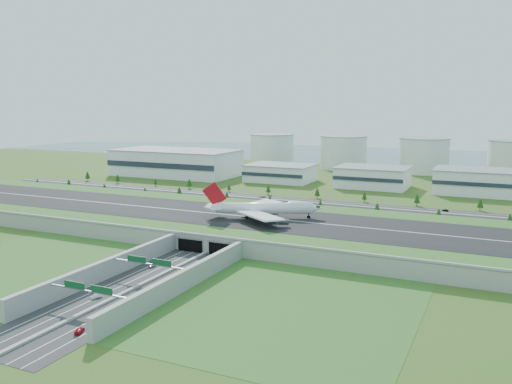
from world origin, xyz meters
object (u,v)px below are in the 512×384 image
at_px(car_1, 96,296).
at_px(car_5, 445,210).
at_px(car_7, 262,197).
at_px(car_0, 152,265).
at_px(car_2, 196,271).
at_px(car_3, 79,330).
at_px(car_4, 161,193).
at_px(fuel_tank_a, 272,150).
at_px(boeing_747, 263,208).

bearing_deg(car_1, car_5, 87.99).
bearing_deg(car_7, car_0, 8.26).
relative_size(car_2, car_5, 1.32).
bearing_deg(car_5, car_3, -13.17).
relative_size(car_4, car_5, 1.15).
height_order(car_4, car_5, car_4).
relative_size(fuel_tank_a, car_4, 10.71).
relative_size(car_3, car_5, 1.24).
bearing_deg(boeing_747, car_5, 27.16).
bearing_deg(car_0, car_4, 118.57).
distance_m(boeing_747, car_5, 135.80).
bearing_deg(car_1, fuel_tank_a, 126.63).
bearing_deg(car_2, boeing_747, -75.18).
height_order(car_3, car_4, car_4).
distance_m(car_1, car_7, 224.06).
bearing_deg(car_0, car_2, -0.96).
xyz_separation_m(boeing_747, car_0, (-17.77, -79.31, -12.94)).
bearing_deg(car_4, car_1, -167.98).
relative_size(boeing_747, car_3, 12.28).
height_order(car_3, car_5, car_3).
distance_m(car_3, car_7, 252.64).
relative_size(car_2, car_7, 1.03).
relative_size(car_1, car_5, 1.10).
distance_m(boeing_747, car_7, 112.98).
bearing_deg(car_0, boeing_747, 72.37).
bearing_deg(fuel_tank_a, car_5, -43.90).
height_order(car_5, car_7, car_7).
height_order(car_1, car_3, same).
bearing_deg(car_3, car_1, -81.29).
relative_size(fuel_tank_a, car_0, 11.00).
relative_size(boeing_747, car_7, 11.92).
bearing_deg(fuel_tank_a, car_7, -68.69).
distance_m(fuel_tank_a, car_7, 223.21).
bearing_deg(car_5, car_2, -18.93).
relative_size(car_5, car_7, 0.78).
distance_m(fuel_tank_a, car_4, 224.78).
bearing_deg(car_4, car_7, -95.13).
distance_m(boeing_747, car_3, 146.32).
bearing_deg(car_7, car_1, 7.64).
bearing_deg(car_7, car_2, 14.82).
bearing_deg(boeing_747, car_4, 122.35).
height_order(boeing_747, car_7, boeing_747).
distance_m(boeing_747, car_4, 153.63).
xyz_separation_m(car_0, car_1, (3.90, -40.21, -0.04)).
distance_m(car_0, car_5, 211.07).
distance_m(car_0, car_4, 197.65).
relative_size(car_3, car_4, 1.08).
height_order(car_1, car_5, car_1).
bearing_deg(fuel_tank_a, car_1, -75.18).
bearing_deg(boeing_747, car_0, -126.38).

